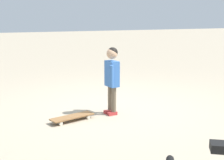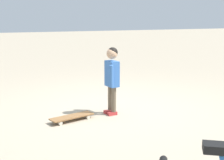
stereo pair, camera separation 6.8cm
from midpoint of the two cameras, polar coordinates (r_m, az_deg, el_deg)
name	(u,v)px [view 2 (the right image)]	position (r m, az deg, el deg)	size (l,w,h in m)	color
ground_plane	(117,109)	(5.44, 1.22, -5.08)	(50.00, 50.00, 0.00)	tan
child_person	(112,73)	(5.01, 0.38, 1.19)	(0.39, 0.21, 1.06)	brown
skateboard	(72,117)	(4.86, -6.67, -6.48)	(0.36, 0.70, 0.07)	olive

